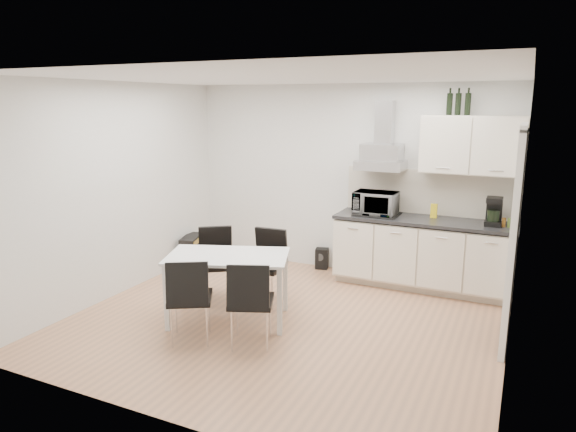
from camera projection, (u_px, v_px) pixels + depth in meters
name	position (u px, v px, depth m)	size (l,w,h in m)	color
ground	(284.00, 321.00, 5.63)	(4.50, 4.50, 0.00)	tan
wall_back	(346.00, 180.00, 7.12)	(4.50, 0.10, 2.60)	silver
wall_front	(160.00, 257.00, 3.58)	(4.50, 0.10, 2.60)	silver
wall_left	(118.00, 190.00, 6.28)	(0.10, 4.00, 2.60)	silver
wall_right	(519.00, 227.00, 4.42)	(0.10, 4.00, 2.60)	silver
ceiling	(283.00, 77.00, 5.07)	(4.50, 4.50, 0.00)	white
doorway	(513.00, 240.00, 4.98)	(0.08, 1.04, 2.10)	white
kitchenette	(427.00, 225.00, 6.49)	(2.22, 0.64, 2.52)	beige
dining_table	(228.00, 263.00, 5.53)	(1.46, 1.13, 0.75)	white
chair_far_left	(216.00, 265.00, 6.15)	(0.44, 0.50, 0.88)	black
chair_far_right	(265.00, 268.00, 6.06)	(0.44, 0.50, 0.88)	black
chair_near_left	(190.00, 299.00, 5.10)	(0.44, 0.50, 0.88)	black
chair_near_right	(251.00, 302.00, 5.01)	(0.44, 0.50, 0.88)	black
guitar_amp	(192.00, 250.00, 7.59)	(0.37, 0.55, 0.43)	black
floor_speaker	(322.00, 258.00, 7.40)	(0.18, 0.16, 0.30)	black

